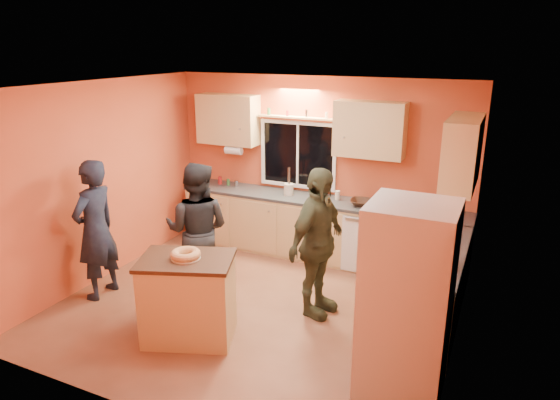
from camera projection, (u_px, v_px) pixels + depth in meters
The scene contains 14 objects.
ground at pixel (256, 307), 6.00m from camera, with size 4.50×4.50×0.00m, color brown.
room_shell at pixel (279, 170), 5.82m from camera, with size 4.54×4.04×2.61m.
back_counter at pixel (310, 227), 7.33m from camera, with size 4.23×0.62×0.90m.
right_counter at pixel (432, 287), 5.52m from camera, with size 0.62×1.84×0.90m.
refrigerator at pixel (406, 303), 4.28m from camera, with size 0.72×0.70×1.80m, color silver.
island at pixel (188, 298), 5.25m from camera, with size 1.12×0.94×0.92m.
bundt_pastry at pixel (186, 254), 5.10m from camera, with size 0.31×0.31×0.09m, color tan.
person_left at pixel (96, 230), 6.04m from camera, with size 0.63×0.42×1.74m, color black.
person_center at pixel (197, 230), 6.11m from camera, with size 0.82×0.64×1.69m, color black.
person_right at pixel (317, 243), 5.63m from camera, with size 1.03×0.43×1.75m, color #2B311F.
mixing_bowl at pixel (362, 203), 6.85m from camera, with size 0.33×0.33×0.08m, color black.
utensil_crock at pixel (289, 189), 7.30m from camera, with size 0.14×0.14×0.17m, color beige.
potted_plant at pixel (441, 249), 4.99m from camera, with size 0.29×0.25×0.32m, color gray.
red_box at pixel (444, 231), 5.83m from camera, with size 0.16×0.12×0.07m, color #B21B1C.
Camera 1 is at (2.51, -4.72, 3.04)m, focal length 32.00 mm.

